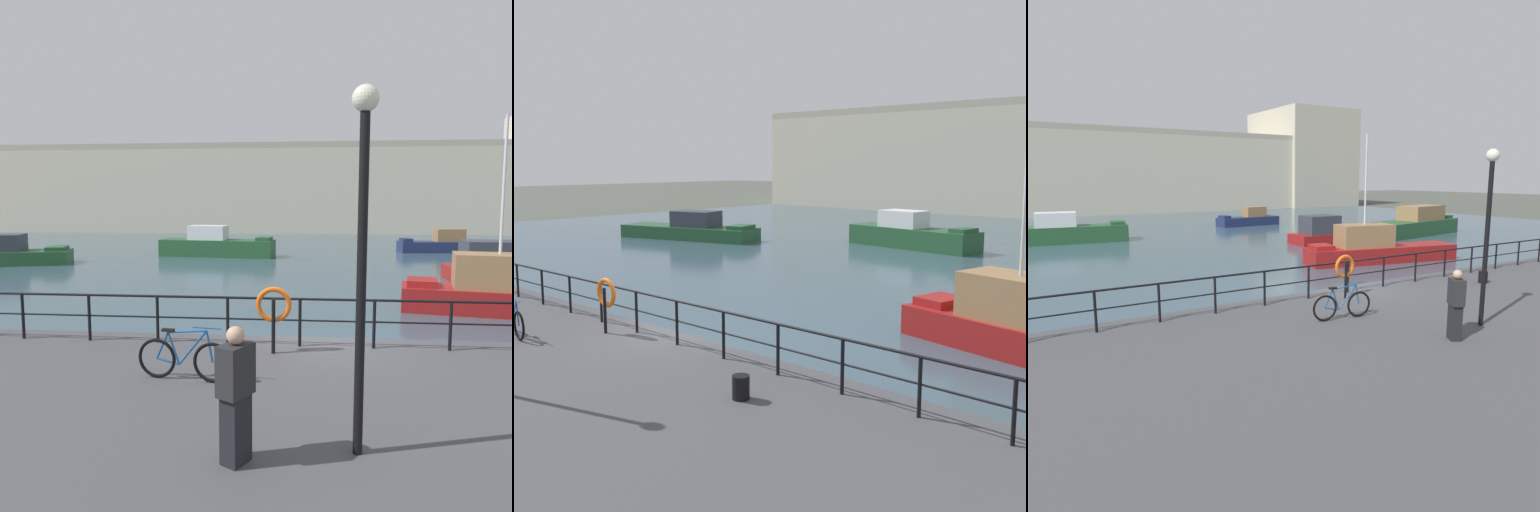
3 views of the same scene
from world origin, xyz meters
TOP-DOWN VIEW (x-y plane):
  - ground_plane at (0.00, 0.00)m, footprint 240.00×240.00m
  - water_basin at (0.00, 30.20)m, footprint 80.00×60.00m
  - harbor_building at (6.95, 54.54)m, footprint 79.68×15.69m
  - moored_cabin_cruiser at (10.10, 27.74)m, footprint 6.31×2.33m
  - moored_green_narrowboat at (-6.63, 23.29)m, footprint 8.29×3.05m
  - moored_red_daysailer at (9.08, 13.81)m, footprint 5.26×2.36m
  - quay_railing at (1.10, -0.75)m, footprint 25.49×0.07m
  - parked_bicycle at (-2.50, -3.01)m, footprint 1.76×0.31m
  - life_ring_stand at (-1.03, -1.26)m, footprint 0.75×0.16m
  - quay_lamp_post at (0.28, -5.30)m, footprint 0.32×0.32m
  - standing_person at (-1.21, -5.67)m, footprint 0.47×0.52m

SIDE VIEW (x-z plane):
  - ground_plane at x=0.00m, z-range 0.00..0.00m
  - water_basin at x=0.00m, z-range 0.00..0.01m
  - moored_cabin_cruiser at x=10.10m, z-range -0.27..1.52m
  - moored_red_daysailer at x=9.08m, z-range -0.22..1.75m
  - moored_green_narrowboat at x=-6.63m, z-range -0.29..1.89m
  - parked_bicycle at x=-2.50m, z-range 0.66..1.64m
  - quay_railing at x=1.10m, z-range 0.96..2.04m
  - standing_person at x=-1.21m, z-range 0.78..2.47m
  - life_ring_stand at x=-1.03m, z-range 1.04..2.43m
  - quay_lamp_post at x=0.28m, z-range 1.40..5.91m
  - harbor_building at x=6.95m, z-range -2.08..13.34m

